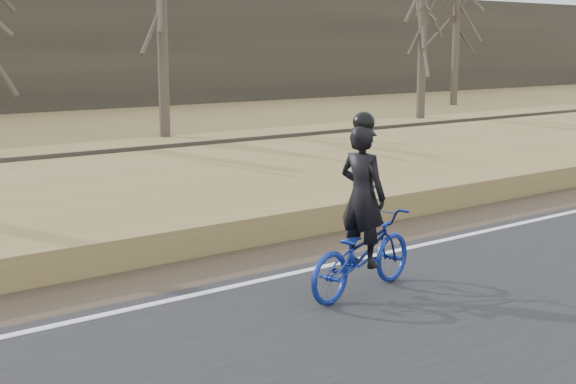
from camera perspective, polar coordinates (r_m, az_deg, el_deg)
ground at (r=12.49m, az=11.52°, el=-3.88°), size 120.00×120.00×0.00m
edge_line at (r=12.60m, az=10.84°, el=-3.43°), size 120.00×0.12×0.01m
shoulder at (r=13.27m, az=7.59°, el=-2.83°), size 120.00×1.60×0.04m
embankment at (r=15.44m, az=-0.33°, el=-0.11°), size 120.00×5.00×0.44m
ballast at (r=18.55m, az=-7.49°, el=1.61°), size 120.00×3.00×0.45m
railroad at (r=18.51m, az=-7.52°, el=2.53°), size 120.00×2.40×0.29m
cyclist at (r=9.73m, az=5.27°, el=-3.22°), size 1.99×1.00×2.21m
bare_tree_right at (r=34.22m, az=9.56°, el=11.26°), size 0.36×0.36×7.24m
bare_tree_far_right at (r=42.15m, az=11.91°, el=12.13°), size 0.36×0.36×8.89m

